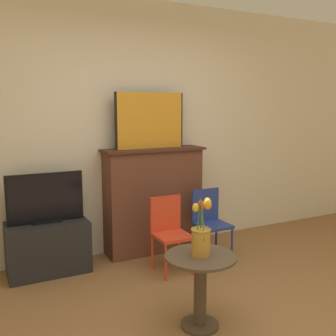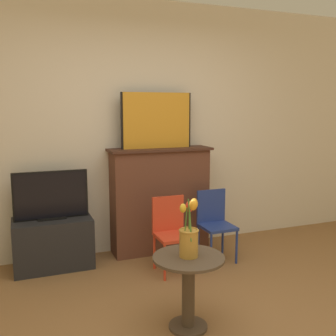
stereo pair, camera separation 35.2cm
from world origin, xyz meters
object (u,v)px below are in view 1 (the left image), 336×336
at_px(painting, 150,121).
at_px(vase_tulips, 201,235).
at_px(chair_red, 170,229).
at_px(tv_monitor, 45,199).
at_px(chair_blue, 210,219).

bearing_deg(painting, vase_tulips, -101.50).
distance_m(painting, chair_red, 1.17).
bearing_deg(tv_monitor, chair_blue, -13.22).
bearing_deg(vase_tulips, painting, 78.50).
distance_m(tv_monitor, chair_red, 1.21).
relative_size(tv_monitor, chair_blue, 0.98).
distance_m(tv_monitor, vase_tulips, 1.69).
relative_size(chair_blue, vase_tulips, 1.64).
distance_m(chair_red, vase_tulips, 1.07).
bearing_deg(chair_red, chair_blue, 12.26).
bearing_deg(painting, tv_monitor, -176.22).
height_order(tv_monitor, chair_blue, tv_monitor).
relative_size(painting, vase_tulips, 1.78).
xyz_separation_m(painting, chair_red, (-0.06, -0.56, -1.02)).
xyz_separation_m(chair_blue, vase_tulips, (-0.79, -1.11, 0.28)).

